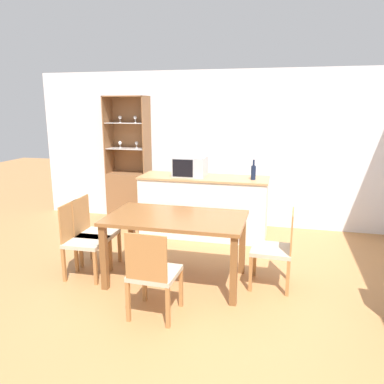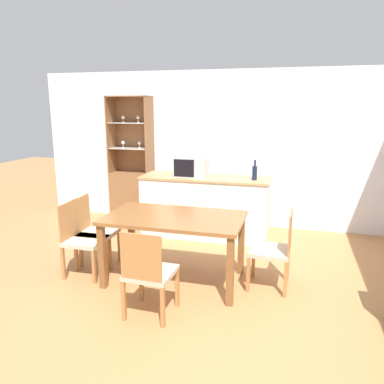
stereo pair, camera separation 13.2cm
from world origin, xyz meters
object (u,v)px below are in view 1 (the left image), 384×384
dining_chair_head_near (153,273)px  dining_chair_side_left_near (83,240)px  dining_chair_side_right_far (276,248)px  dining_chair_side_left_far (94,233)px  display_cabinet (130,186)px  dining_table (176,225)px  wine_bottle (253,172)px  microwave (190,166)px

dining_chair_head_near → dining_chair_side_left_near: size_ratio=1.00×
dining_chair_side_right_far → dining_chair_side_left_far: bearing=92.1°
dining_chair_side_left_near → dining_chair_side_left_far: same height
display_cabinet → dining_chair_head_near: bearing=-63.2°
dining_chair_head_near → dining_chair_side_left_far: same height
dining_chair_side_left_near → dining_chair_side_right_far: size_ratio=1.00×
display_cabinet → dining_table: 2.57m
dining_table → dining_chair_side_right_far: 1.13m
dining_chair_side_left_near → wine_bottle: 2.54m
display_cabinet → dining_chair_side_left_near: 2.28m
dining_chair_side_left_near → microwave: size_ratio=1.83×
microwave → wine_bottle: microwave is taller
display_cabinet → dining_chair_side_left_far: display_cabinet is taller
dining_chair_head_near → dining_chair_side_right_far: 1.43m
dining_chair_head_near → dining_chair_side_left_far: (-1.10, 0.91, 0.00)m
dining_table → wine_bottle: 1.73m
display_cabinet → dining_chair_head_near: display_cabinet is taller
dining_chair_side_left_near → dining_chair_side_right_far: bearing=95.8°
dining_table → dining_chair_side_left_near: 1.13m
dining_table → dining_chair_side_right_far: bearing=6.9°
dining_chair_head_near → microwave: size_ratio=1.83×
display_cabinet → dining_chair_side_left_far: bearing=-79.6°
microwave → dining_chair_head_near: bearing=-84.3°
dining_table → microwave: bearing=98.5°
microwave → dining_chair_side_left_near: bearing=-116.6°
display_cabinet → dining_chair_side_left_far: 2.02m
dining_chair_head_near → dining_chair_side_right_far: bearing=41.6°
dining_chair_side_left_near → dining_chair_side_left_far: 0.27m
dining_chair_side_left_near → dining_chair_side_right_far: 2.22m
dining_chair_side_left_near → dining_chair_head_near: bearing=58.5°
dining_table → dining_chair_side_right_far: dining_chair_side_right_far is taller
display_cabinet → dining_chair_side_right_far: (2.57, -1.98, -0.16)m
dining_chair_side_left_far → microwave: bearing=147.6°
display_cabinet → dining_chair_side_left_far: (0.36, -1.98, -0.16)m
dining_table → wine_bottle: wine_bottle is taller
dining_table → dining_chair_side_left_near: dining_chair_side_left_near is taller
dining_chair_side_right_far → wine_bottle: bearing=17.4°
dining_chair_head_near → microwave: (-0.24, 2.37, 0.64)m
display_cabinet → wine_bottle: size_ratio=7.33×
dining_table → dining_chair_side_left_near: (-1.10, -0.14, -0.23)m
dining_chair_side_left_near → microwave: bearing=152.3°
display_cabinet → dining_table: (1.47, -2.11, 0.07)m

